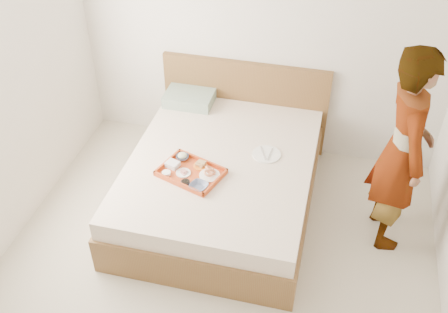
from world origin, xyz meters
The scene contains 16 objects.
ground centered at (0.00, 0.00, 0.00)m, with size 3.50×4.00×0.01m, color beige.
wall_back centered at (0.00, 2.00, 1.30)m, with size 3.50×0.01×2.60m, color silver.
bed centered at (-0.13, 1.00, 0.27)m, with size 1.65×2.00×0.53m, color brown.
headboard centered at (-0.13, 1.97, 0.47)m, with size 1.65×0.06×0.95m, color brown.
pillow centered at (-0.65, 1.78, 0.59)m, with size 0.47×0.32×0.11m, color #9AA896.
tray centered at (-0.33, 0.75, 0.55)m, with size 0.50×0.36×0.05m, color #BF3F0F.
prawn_plate centered at (-0.17, 0.75, 0.55)m, with size 0.17×0.17×0.01m, color white.
navy_bowl_big centered at (-0.22, 0.59, 0.56)m, with size 0.14×0.14×0.03m, color navy.
sauce_dish centered at (-0.33, 0.61, 0.56)m, with size 0.07×0.07×0.03m, color black.
meat_plate centered at (-0.39, 0.73, 0.55)m, with size 0.12×0.12×0.01m, color white.
bread_plate centered at (-0.28, 0.85, 0.55)m, with size 0.12×0.12×0.01m, color orange.
salad_bowl centered at (-0.45, 0.91, 0.56)m, with size 0.11×0.11×0.03m, color navy.
plastic_tub centered at (-0.50, 0.79, 0.57)m, with size 0.10×0.09×0.05m, color silver.
cheese_round centered at (-0.52, 0.69, 0.56)m, with size 0.07×0.07×0.03m, color white.
dinner_plate centered at (0.23, 1.15, 0.54)m, with size 0.25×0.25×0.01m, color white.
person centered at (1.30, 1.01, 0.89)m, with size 0.65×0.42×1.77m, color silver.
Camera 1 is at (0.73, -2.38, 3.38)m, focal length 42.15 mm.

